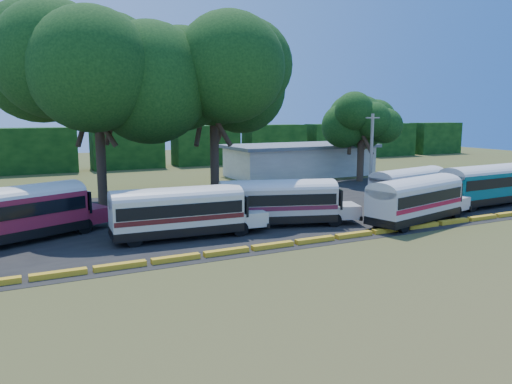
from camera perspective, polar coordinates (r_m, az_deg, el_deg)
name	(u,v)px	position (r m, az deg, el deg)	size (l,w,h in m)	color
ground	(303,249)	(29.98, 5.36, -6.52)	(160.00, 160.00, 0.00)	#3F551C
asphalt_strip	(236,212)	(40.77, -2.31, -2.27)	(64.00, 24.00, 0.02)	black
curb	(294,243)	(30.76, 4.38, -5.81)	(53.70, 0.45, 0.30)	gold
terminal_building	(300,160)	(64.14, 5.03, 3.70)	(19.00, 9.00, 4.00)	silver
treeline_backdrop	(127,148)	(74.28, -14.48, 4.94)	(130.00, 4.00, 6.00)	black
bus_red	(15,211)	(34.20, -25.81, -1.94)	(10.99, 6.81, 3.57)	black
bus_cream_west	(180,210)	(32.33, -8.63, -1.99)	(10.29, 3.13, 3.34)	black
bus_cream_east	(281,200)	(35.61, 2.84, -0.90)	(10.36, 5.36, 3.31)	black
bus_white_red	(417,197)	(38.06, 17.91, -0.60)	(10.69, 4.95, 3.41)	black
bus_white_blue	(410,184)	(45.56, 17.15, 0.85)	(10.10, 4.48, 3.23)	black
bus_teal	(487,183)	(47.34, 24.94, 0.97)	(11.01, 3.28, 3.57)	black
tree_west	(97,68)	(44.14, -17.76, 13.36)	(13.13, 13.13, 16.49)	#3E2A1F
tree_center	(213,76)	(45.71, -4.88, 13.08)	(12.16, 12.16, 15.73)	#3E2A1F
tree_east	(362,119)	(59.48, 12.01, 8.21)	(6.99, 6.99, 9.95)	#3E2A1F
utility_pole	(371,153)	(49.97, 13.05, 4.31)	(1.60, 0.30, 7.92)	gray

